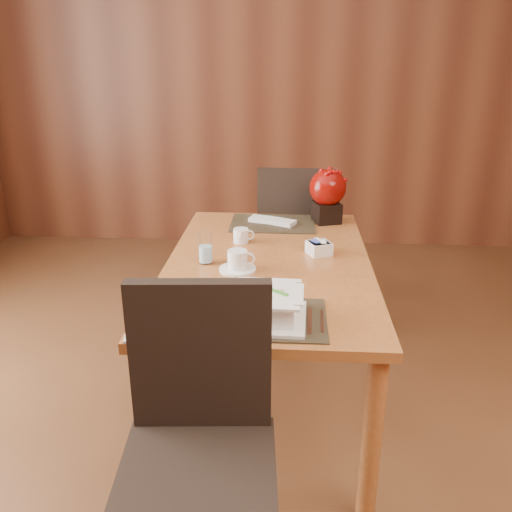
# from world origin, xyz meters

# --- Properties ---
(ground) EXTENTS (6.00, 6.00, 0.00)m
(ground) POSITION_xyz_m (0.00, 0.00, 0.00)
(ground) COLOR brown
(ground) RESTS_ON ground
(back_wall) EXTENTS (5.00, 0.02, 2.80)m
(back_wall) POSITION_xyz_m (0.00, 3.00, 1.40)
(back_wall) COLOR brown
(back_wall) RESTS_ON ground
(dining_table) EXTENTS (0.90, 1.50, 0.75)m
(dining_table) POSITION_xyz_m (0.00, 0.60, 0.65)
(dining_table) COLOR #A7612E
(dining_table) RESTS_ON ground
(placemat_near) EXTENTS (0.45, 0.33, 0.01)m
(placemat_near) POSITION_xyz_m (0.00, 0.05, 0.75)
(placemat_near) COLOR black
(placemat_near) RESTS_ON dining_table
(placemat_far) EXTENTS (0.45, 0.33, 0.01)m
(placemat_far) POSITION_xyz_m (0.00, 1.15, 0.75)
(placemat_far) COLOR black
(placemat_far) RESTS_ON dining_table
(soup_setting) EXTENTS (0.28, 0.28, 0.11)m
(soup_setting) POSITION_xyz_m (0.02, 0.04, 0.80)
(soup_setting) COLOR white
(soup_setting) RESTS_ON dining_table
(coffee_cup) EXTENTS (0.16, 0.16, 0.09)m
(coffee_cup) POSITION_xyz_m (-0.13, 0.49, 0.79)
(coffee_cup) COLOR white
(coffee_cup) RESTS_ON dining_table
(water_glass) EXTENTS (0.08, 0.08, 0.15)m
(water_glass) POSITION_xyz_m (-0.27, 0.57, 0.82)
(water_glass) COLOR white
(water_glass) RESTS_ON dining_table
(creamer_jug) EXTENTS (0.10, 0.10, 0.07)m
(creamer_jug) POSITION_xyz_m (-0.14, 0.85, 0.78)
(creamer_jug) COLOR white
(creamer_jug) RESTS_ON dining_table
(sugar_caddy) EXTENTS (0.13, 0.13, 0.06)m
(sugar_caddy) POSITION_xyz_m (0.23, 0.71, 0.78)
(sugar_caddy) COLOR white
(sugar_caddy) RESTS_ON dining_table
(berry_decor) EXTENTS (0.20, 0.20, 0.29)m
(berry_decor) POSITION_xyz_m (0.29, 1.20, 0.91)
(berry_decor) COLOR black
(berry_decor) RESTS_ON dining_table
(napkins_far) EXTENTS (0.27, 0.18, 0.02)m
(napkins_far) POSITION_xyz_m (0.00, 1.15, 0.77)
(napkins_far) COLOR silver
(napkins_far) RESTS_ON dining_table
(bread_plate) EXTENTS (0.16, 0.16, 0.01)m
(bread_plate) POSITION_xyz_m (-0.37, -0.07, 0.75)
(bread_plate) COLOR white
(bread_plate) RESTS_ON dining_table
(near_chair) EXTENTS (0.49, 0.50, 0.99)m
(near_chair) POSITION_xyz_m (-0.17, -0.31, 0.56)
(near_chair) COLOR black
(near_chair) RESTS_ON ground
(far_chair) EXTENTS (0.48, 0.49, 1.01)m
(far_chair) POSITION_xyz_m (0.13, 1.48, 0.57)
(far_chair) COLOR black
(far_chair) RESTS_ON ground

